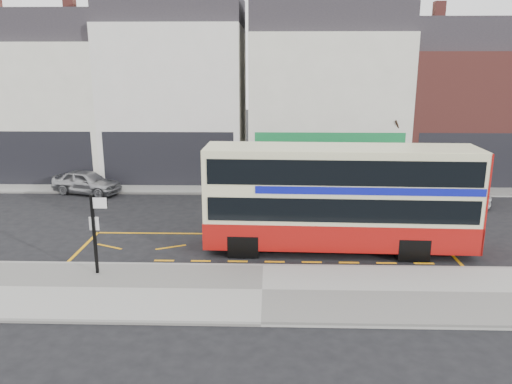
{
  "coord_description": "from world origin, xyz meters",
  "views": [
    {
      "loc": [
        0.22,
        -16.41,
        6.92
      ],
      "look_at": [
        -0.31,
        2.0,
        2.13
      ],
      "focal_mm": 35.0,
      "sensor_mm": 36.0,
      "label": 1
    }
  ],
  "objects_px": {
    "double_decker_bus": "(340,197)",
    "bus_stop_post": "(96,226)",
    "street_tree_right": "(395,128)",
    "car_white": "(436,188)",
    "car_grey": "(277,183)",
    "car_silver": "(87,182)"
  },
  "relations": [
    {
      "from": "double_decker_bus",
      "to": "car_grey",
      "type": "xyz_separation_m",
      "value": [
        -2.22,
        8.15,
        -1.43
      ]
    },
    {
      "from": "double_decker_bus",
      "to": "street_tree_right",
      "type": "distance_m",
      "value": 11.2
    },
    {
      "from": "double_decker_bus",
      "to": "car_grey",
      "type": "distance_m",
      "value": 8.56
    },
    {
      "from": "bus_stop_post",
      "to": "car_silver",
      "type": "relative_size",
      "value": 0.7
    },
    {
      "from": "car_grey",
      "to": "street_tree_right",
      "type": "height_order",
      "value": "street_tree_right"
    },
    {
      "from": "bus_stop_post",
      "to": "car_white",
      "type": "bearing_deg",
      "value": 33.55
    },
    {
      "from": "double_decker_bus",
      "to": "car_grey",
      "type": "height_order",
      "value": "double_decker_bus"
    },
    {
      "from": "car_white",
      "to": "double_decker_bus",
      "type": "bearing_deg",
      "value": 159.47
    },
    {
      "from": "double_decker_bus",
      "to": "car_silver",
      "type": "height_order",
      "value": "double_decker_bus"
    },
    {
      "from": "car_silver",
      "to": "car_white",
      "type": "bearing_deg",
      "value": -76.73
    },
    {
      "from": "bus_stop_post",
      "to": "car_grey",
      "type": "bearing_deg",
      "value": 60.44
    },
    {
      "from": "car_silver",
      "to": "car_white",
      "type": "height_order",
      "value": "car_white"
    },
    {
      "from": "double_decker_bus",
      "to": "bus_stop_post",
      "type": "height_order",
      "value": "double_decker_bus"
    },
    {
      "from": "double_decker_bus",
      "to": "street_tree_right",
      "type": "xyz_separation_m",
      "value": [
        4.4,
        10.21,
        1.3
      ]
    },
    {
      "from": "car_silver",
      "to": "car_white",
      "type": "distance_m",
      "value": 18.39
    },
    {
      "from": "car_white",
      "to": "street_tree_right",
      "type": "relative_size",
      "value": 1.06
    },
    {
      "from": "bus_stop_post",
      "to": "car_grey",
      "type": "distance_m",
      "value": 12.48
    },
    {
      "from": "car_white",
      "to": "street_tree_right",
      "type": "bearing_deg",
      "value": 41.71
    },
    {
      "from": "double_decker_bus",
      "to": "car_white",
      "type": "distance_m",
      "value": 8.99
    },
    {
      "from": "car_silver",
      "to": "street_tree_right",
      "type": "xyz_separation_m",
      "value": [
        16.96,
        2.12,
        2.73
      ]
    },
    {
      "from": "double_decker_bus",
      "to": "car_grey",
      "type": "relative_size",
      "value": 2.5
    },
    {
      "from": "double_decker_bus",
      "to": "bus_stop_post",
      "type": "xyz_separation_m",
      "value": [
        -8.26,
        -2.71,
        -0.3
      ]
    }
  ]
}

